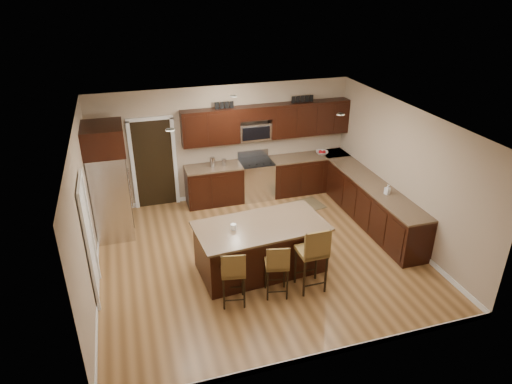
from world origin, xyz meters
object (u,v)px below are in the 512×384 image
object	(u,v)px
island	(261,249)
refrigerator	(109,180)
range	(256,179)
stool_mid	(277,265)
stool_left	(233,272)
stool_right	(313,252)

from	to	relation	value
island	refrigerator	bearing A→B (deg)	135.44
range	island	world-z (taller)	range
stool_mid	island	bearing A→B (deg)	103.17
stool_left	stool_right	world-z (taller)	stool_right
stool_left	refrigerator	xyz separation A→B (m)	(-1.79, 2.93, 0.56)
stool_left	stool_mid	bearing A→B (deg)	10.47
range	stool_mid	xyz separation A→B (m)	(-0.76, -3.70, 0.16)
stool_right	refrigerator	size ratio (longest dim) A/B	0.52
island	stool_left	world-z (taller)	stool_left
island	stool_left	distance (m)	1.13
island	stool_left	xyz separation A→B (m)	(-0.72, -0.84, 0.21)
island	stool_left	bearing A→B (deg)	-135.56
island	stool_right	distance (m)	1.12
stool_right	refrigerator	world-z (taller)	refrigerator
stool_left	stool_mid	distance (m)	0.74
range	island	size ratio (longest dim) A/B	0.46
range	refrigerator	world-z (taller)	refrigerator
island	stool_right	world-z (taller)	stool_right
range	stool_right	distance (m)	3.73
stool_left	stool_mid	world-z (taller)	stool_left
stool_right	island	bearing A→B (deg)	126.56
range	island	distance (m)	2.97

